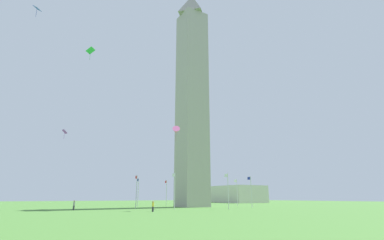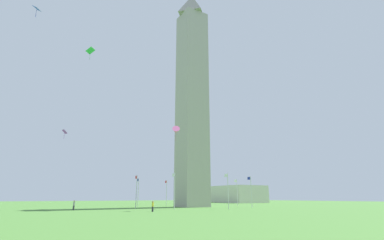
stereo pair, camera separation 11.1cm
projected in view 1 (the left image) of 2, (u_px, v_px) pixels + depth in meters
ground_plane at (192, 207)px, 66.83m from camera, size 260.00×260.00×0.00m
obelisk_monument at (192, 90)px, 74.78m from camera, size 6.58×6.58×59.81m
flagpole_n at (166, 191)px, 79.57m from camera, size 1.12×0.14×7.00m
flagpole_ne at (138, 191)px, 71.20m from camera, size 1.12×0.14×7.00m
flagpole_e at (136, 190)px, 60.90m from camera, size 1.12×0.14×7.00m
flagpole_se at (174, 189)px, 54.71m from camera, size 1.12×0.14×7.00m
flagpole_s at (228, 189)px, 56.26m from camera, size 1.12×0.14×7.00m
flagpole_sw at (251, 190)px, 64.63m from camera, size 1.12×0.14×7.00m
flagpole_w at (237, 191)px, 74.93m from camera, size 1.12×0.14×7.00m
flagpole_nw at (204, 191)px, 81.12m from camera, size 1.12×0.14×7.00m
person_yellow_shirt at (153, 206)px, 45.27m from camera, size 0.32×0.32×1.70m
person_gray_shirt at (74, 205)px, 50.12m from camera, size 0.32×0.32×1.70m
kite_pink_delta at (176, 131)px, 54.55m from camera, size 2.32×2.12×3.01m
kite_blue_diamond at (37, 9)px, 38.58m from camera, size 1.29×1.28×1.62m
kite_purple_diamond at (65, 132)px, 58.51m from camera, size 1.27×1.10×1.89m
kite_green_diamond at (91, 51)px, 55.52m from camera, size 1.90×1.89×2.47m
distant_building at (231, 194)px, 123.87m from camera, size 29.85×15.99×6.93m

